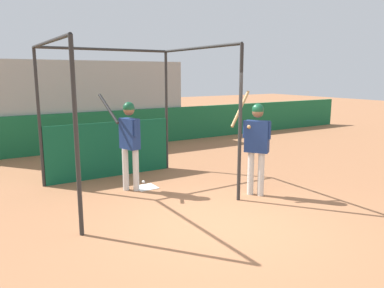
% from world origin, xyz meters
% --- Properties ---
extents(ground_plane, '(60.00, 60.00, 0.00)m').
position_xyz_m(ground_plane, '(0.00, 0.00, 0.00)').
color(ground_plane, '#9E6642').
extents(outfield_wall, '(24.00, 0.12, 1.25)m').
position_xyz_m(outfield_wall, '(0.00, 7.31, 0.62)').
color(outfield_wall, '#196038').
rests_on(outfield_wall, ground).
extents(bleacher_section, '(7.05, 3.20, 2.93)m').
position_xyz_m(bleacher_section, '(0.00, 8.97, 1.46)').
color(bleacher_section, '#9E9E99').
rests_on(bleacher_section, ground).
extents(batting_cage, '(3.19, 3.09, 3.06)m').
position_xyz_m(batting_cage, '(-0.54, 3.23, 1.29)').
color(batting_cage, '#282828').
rests_on(batting_cage, ground).
extents(home_plate, '(0.44, 0.44, 0.02)m').
position_xyz_m(home_plate, '(-0.20, 2.52, 0.01)').
color(home_plate, white).
rests_on(home_plate, ground).
extents(player_batter, '(0.64, 0.82, 2.06)m').
position_xyz_m(player_batter, '(-0.56, 2.52, 1.17)').
color(player_batter, silver).
rests_on(player_batter, ground).
extents(player_waiting, '(0.70, 0.65, 2.14)m').
position_xyz_m(player_waiting, '(1.51, 0.87, 1.17)').
color(player_waiting, silver).
rests_on(player_waiting, ground).
extents(baseball, '(0.07, 0.07, 0.07)m').
position_xyz_m(baseball, '(-0.11, 2.84, 0.04)').
color(baseball, white).
rests_on(baseball, ground).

